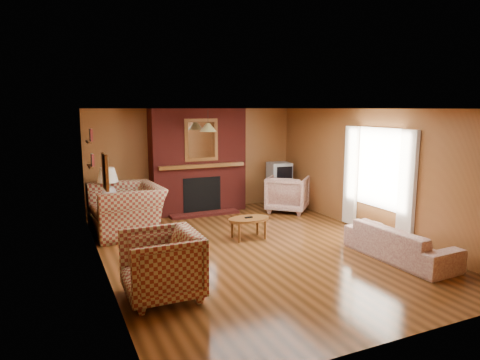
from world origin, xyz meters
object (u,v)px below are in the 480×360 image
plaid_armchair (161,265)px  crt_tv (279,172)px  fireplace (198,162)px  coffee_table (249,221)px  table_lamp (108,183)px  floral_armchair (288,194)px  plaid_loveseat (126,209)px  floral_sofa (400,243)px  side_table (110,214)px  tv_stand (279,193)px

plaid_armchair → crt_tv: (4.00, 4.01, 0.40)m
fireplace → coffee_table: bearing=-86.4°
coffee_table → table_lamp: size_ratio=1.16×
table_lamp → crt_tv: 4.17m
fireplace → plaid_armchair: 4.69m
fireplace → floral_armchair: (1.92, -0.83, -0.76)m
floral_armchair → table_lamp: size_ratio=1.34×
plaid_loveseat → floral_armchair: plaid_loveseat is taller
coffee_table → floral_sofa: bearing=-48.7°
crt_tv → plaid_loveseat: bearing=-167.3°
plaid_armchair → side_table: size_ratio=1.76×
floral_sofa → plaid_loveseat: bearing=45.9°
table_lamp → side_table: bearing=90.0°
floral_armchair → crt_tv: size_ratio=1.63×
floral_sofa → side_table: side_table is taller
floral_sofa → side_table: bearing=43.5°
plaid_armchair → table_lamp: (-0.15, 3.66, 0.49)m
plaid_loveseat → plaid_armchair: bearing=-5.7°
fireplace → plaid_loveseat: 2.25m
fireplace → plaid_loveseat: bearing=-150.0°
plaid_armchair → table_lamp: bearing=-177.4°
plaid_loveseat → plaid_armchair: 3.13m
floral_sofa → coffee_table: (-1.75, 1.99, 0.07)m
fireplace → floral_sofa: bearing=-66.6°
plaid_armchair → plaid_loveseat: bearing=178.5°
plaid_armchair → side_table: bearing=-177.4°
fireplace → crt_tv: (2.05, -0.19, -0.35)m
plaid_armchair → side_table: (-0.15, 3.66, -0.16)m
fireplace → coffee_table: size_ratio=3.02×
side_table → crt_tv: size_ratio=0.96×
tv_stand → floral_armchair: bearing=-96.0°
fireplace → side_table: bearing=-165.7°
crt_tv → tv_stand: bearing=90.0°
plaid_loveseat → crt_tv: size_ratio=2.55×
side_table → table_lamp: 0.66m
floral_armchair → side_table: (-4.02, 0.30, -0.15)m
fireplace → side_table: size_ratio=4.40×
side_table → tv_stand: 4.16m
plaid_loveseat → floral_sofa: 5.01m
crt_tv → table_lamp: bearing=-175.3°
floral_sofa → side_table: size_ratio=3.40×
fireplace → floral_sofa: size_ratio=1.29×
side_table → tv_stand: (4.15, 0.35, 0.03)m
side_table → tv_stand: bearing=4.8°
side_table → floral_sofa: bearing=-43.9°
floral_armchair → side_table: 4.03m
table_lamp → crt_tv: (4.15, 0.34, -0.09)m
side_table → crt_tv: crt_tv is taller
plaid_armchair → tv_stand: (4.00, 4.01, -0.14)m
floral_sofa → crt_tv: (0.15, 4.19, 0.57)m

